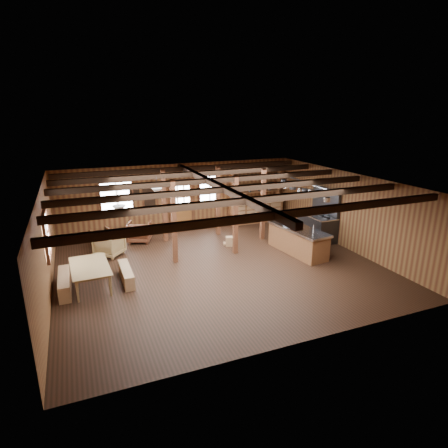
# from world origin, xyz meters

# --- Properties ---
(room) EXTENTS (10.04, 9.04, 2.84)m
(room) POSITION_xyz_m (0.00, 0.00, 1.40)
(room) COLOR black
(room) RESTS_ON ground
(ceiling_joists) EXTENTS (9.80, 8.82, 0.18)m
(ceiling_joists) POSITION_xyz_m (0.00, 0.18, 2.68)
(ceiling_joists) COLOR black
(ceiling_joists) RESTS_ON ceiling
(timber_posts) EXTENTS (3.95, 2.35, 2.80)m
(timber_posts) POSITION_xyz_m (0.52, 2.08, 1.40)
(timber_posts) COLOR #482314
(timber_posts) RESTS_ON floor
(back_door) EXTENTS (1.02, 0.08, 2.15)m
(back_door) POSITION_xyz_m (0.00, 4.45, 0.88)
(back_door) COLOR brown
(back_door) RESTS_ON floor
(window_back_left) EXTENTS (1.32, 0.06, 1.32)m
(window_back_left) POSITION_xyz_m (-2.60, 4.46, 1.60)
(window_back_left) COLOR white
(window_back_left) RESTS_ON wall_back
(window_back_right) EXTENTS (1.02, 0.06, 1.32)m
(window_back_right) POSITION_xyz_m (1.30, 4.46, 1.60)
(window_back_right) COLOR white
(window_back_right) RESTS_ON wall_back
(window_left) EXTENTS (0.14, 1.24, 1.32)m
(window_left) POSITION_xyz_m (-4.96, 0.50, 1.60)
(window_left) COLOR white
(window_left) RESTS_ON wall_back
(notice_boards) EXTENTS (1.08, 0.03, 0.90)m
(notice_boards) POSITION_xyz_m (-1.50, 4.46, 1.64)
(notice_boards) COLOR silver
(notice_boards) RESTS_ON wall_back
(back_counter) EXTENTS (2.55, 0.60, 2.45)m
(back_counter) POSITION_xyz_m (3.40, 4.20, 0.60)
(back_counter) COLOR brown
(back_counter) RESTS_ON floor
(pendant_lamps) EXTENTS (1.86, 2.36, 0.66)m
(pendant_lamps) POSITION_xyz_m (-2.25, 1.00, 2.25)
(pendant_lamps) COLOR #2C2C2F
(pendant_lamps) RESTS_ON ceiling
(pot_rack) EXTENTS (0.30, 3.00, 0.44)m
(pot_rack) POSITION_xyz_m (3.22, 0.35, 2.29)
(pot_rack) COLOR #2C2C2F
(pot_rack) RESTS_ON ceiling
(kitchen_island) EXTENTS (1.18, 2.59, 1.20)m
(kitchen_island) POSITION_xyz_m (3.07, 0.19, 0.48)
(kitchen_island) COLOR brown
(kitchen_island) RESTS_ON floor
(step_stool) EXTENTS (0.47, 0.40, 0.35)m
(step_stool) POSITION_xyz_m (1.12, 1.74, 0.17)
(step_stool) COLOR #9C7647
(step_stool) RESTS_ON floor
(commercial_range) EXTENTS (0.87, 1.70, 2.10)m
(commercial_range) POSITION_xyz_m (4.65, 1.16, 0.67)
(commercial_range) COLOR #2C2C2F
(commercial_range) RESTS_ON floor
(dining_table) EXTENTS (1.12, 1.90, 0.65)m
(dining_table) POSITION_xyz_m (-3.90, 0.12, 0.33)
(dining_table) COLOR olive
(dining_table) RESTS_ON floor
(bench_wall) EXTENTS (0.31, 1.67, 0.46)m
(bench_wall) POSITION_xyz_m (-4.65, 0.12, 0.23)
(bench_wall) COLOR #9C7647
(bench_wall) RESTS_ON floor
(bench_aisle) EXTENTS (0.28, 1.52, 0.42)m
(bench_aisle) POSITION_xyz_m (-2.94, 0.12, 0.21)
(bench_aisle) COLOR #9C7647
(bench_aisle) RESTS_ON floor
(armchair_a) EXTENTS (0.83, 0.84, 0.63)m
(armchair_a) POSITION_xyz_m (-3.38, 3.70, 0.31)
(armchair_a) COLOR brown
(armchair_a) RESTS_ON floor
(armchair_b) EXTENTS (1.09, 1.11, 0.79)m
(armchair_b) POSITION_xyz_m (-1.95, 3.51, 0.39)
(armchair_b) COLOR #592D1A
(armchair_b) RESTS_ON floor
(armchair_c) EXTENTS (1.19, 1.19, 0.78)m
(armchair_c) POSITION_xyz_m (-3.18, 2.43, 0.39)
(armchair_c) COLOR olive
(armchair_c) RESTS_ON floor
(counter_pot) EXTENTS (0.32, 0.32, 0.19)m
(counter_pot) POSITION_xyz_m (3.13, 0.88, 1.04)
(counter_pot) COLOR silver
(counter_pot) RESTS_ON kitchen_island
(bowl) EXTENTS (0.33, 0.33, 0.07)m
(bowl) POSITION_xyz_m (2.77, 0.50, 0.97)
(bowl) COLOR silver
(bowl) RESTS_ON kitchen_island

